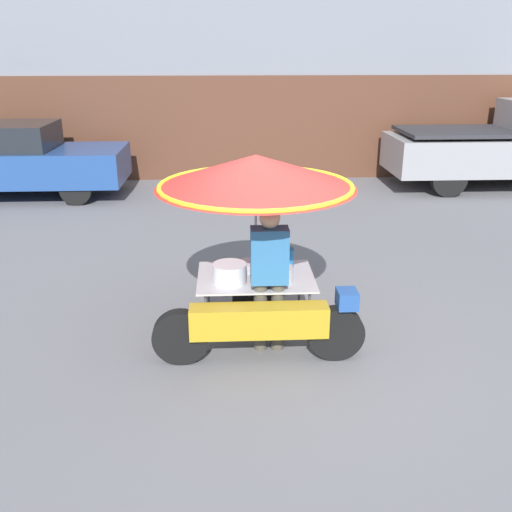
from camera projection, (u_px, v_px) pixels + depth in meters
name	position (u px, v px, depth m)	size (l,w,h in m)	color
ground_plane	(300.00, 353.00, 5.98)	(36.00, 36.00, 0.00)	slate
shopfront_building	(255.00, 90.00, 14.15)	(28.00, 2.06, 4.06)	gray
vendor_motorcycle_cart	(256.00, 196.00, 5.83)	(2.15, 2.08, 2.00)	black
vendor_person	(269.00, 273.00, 5.79)	(0.38, 0.22, 1.55)	#4C473D
parked_car	(11.00, 159.00, 11.97)	(4.62, 1.79, 1.54)	black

